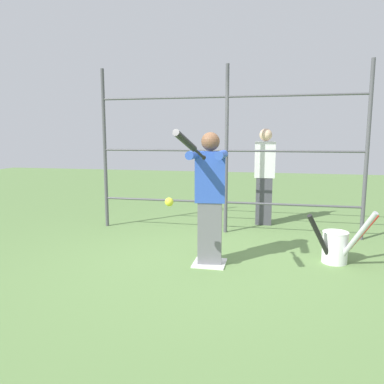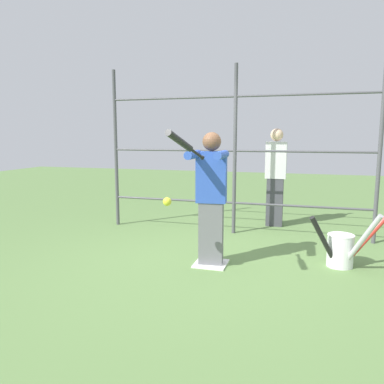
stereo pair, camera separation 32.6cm
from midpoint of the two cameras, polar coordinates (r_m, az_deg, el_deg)
name	(u,v)px [view 2 (the right image)]	position (r m, az deg, el deg)	size (l,w,h in m)	color
ground_plane	(211,264)	(4.80, 4.86, -10.94)	(24.00, 24.00, 0.00)	#608447
home_plate	(211,264)	(4.80, 4.87, -10.83)	(0.40, 0.40, 0.02)	white
fence_backstop	(235,151)	(6.11, 8.08, 6.24)	(4.31, 0.06, 2.72)	#4C4C51
batter	(211,195)	(4.57, 4.96, -0.43)	(0.42, 0.58, 1.65)	slate
baseball_bat_swinging	(183,143)	(3.66, 1.18, 7.41)	(0.17, 0.80, 0.32)	black
softball_in_flight	(167,202)	(4.08, -1.53, -1.49)	(0.10, 0.10, 0.10)	yellow
bat_bucket	(342,249)	(5.04, 23.63, -7.94)	(0.94, 0.62, 0.76)	white
bystander_behind_fence	(275,176)	(6.79, 13.96, 2.39)	(0.36, 0.22, 1.73)	#3F3F47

